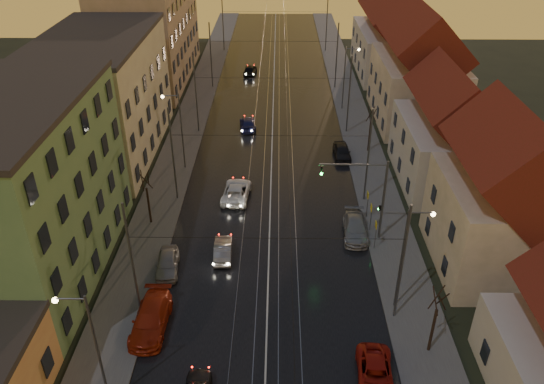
{
  "coord_description": "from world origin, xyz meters",
  "views": [
    {
      "loc": [
        0.67,
        -17.55,
        25.77
      ],
      "look_at": [
        0.18,
        21.22,
        2.49
      ],
      "focal_mm": 35.0,
      "sensor_mm": 36.0,
      "label": 1
    }
  ],
  "objects_px": {
    "driving_car_3": "(248,124)",
    "street_lamp_2": "(178,124)",
    "street_lamp_3": "(347,72)",
    "street_lamp_1": "(408,250)",
    "parked_right_0": "(375,374)",
    "driving_car_4": "(250,70)",
    "parked_left_3": "(167,263)",
    "driving_car_1": "(223,250)",
    "traffic_light_mast": "(372,191)",
    "driving_car_2": "(236,191)",
    "street_lamp_0": "(90,341)",
    "parked_left_2": "(151,319)",
    "parked_right_1": "(355,228)",
    "parked_right_2": "(342,151)"
  },
  "relations": [
    {
      "from": "street_lamp_1",
      "to": "driving_car_4",
      "type": "height_order",
      "value": "street_lamp_1"
    },
    {
      "from": "street_lamp_2",
      "to": "parked_right_0",
      "type": "xyz_separation_m",
      "value": [
        15.56,
        -26.36,
        -4.26
      ]
    },
    {
      "from": "driving_car_3",
      "to": "street_lamp_0",
      "type": "bearing_deg",
      "value": 74.0
    },
    {
      "from": "driving_car_2",
      "to": "driving_car_1",
      "type": "bearing_deg",
      "value": 91.97
    },
    {
      "from": "parked_left_2",
      "to": "parked_left_3",
      "type": "relative_size",
      "value": 1.33
    },
    {
      "from": "parked_right_0",
      "to": "driving_car_4",
      "type": "bearing_deg",
      "value": 104.7
    },
    {
      "from": "street_lamp_2",
      "to": "street_lamp_3",
      "type": "xyz_separation_m",
      "value": [
        18.21,
        16.0,
        0.0
      ]
    },
    {
      "from": "traffic_light_mast",
      "to": "street_lamp_3",
      "type": "bearing_deg",
      "value": 87.73
    },
    {
      "from": "street_lamp_2",
      "to": "driving_car_3",
      "type": "bearing_deg",
      "value": 57.95
    },
    {
      "from": "driving_car_2",
      "to": "parked_right_0",
      "type": "height_order",
      "value": "driving_car_2"
    },
    {
      "from": "driving_car_2",
      "to": "parked_right_0",
      "type": "xyz_separation_m",
      "value": [
        9.6,
        -20.68,
        -0.07
      ]
    },
    {
      "from": "driving_car_2",
      "to": "street_lamp_3",
      "type": "bearing_deg",
      "value": -114.63
    },
    {
      "from": "driving_car_3",
      "to": "street_lamp_2",
      "type": "bearing_deg",
      "value": 51.23
    },
    {
      "from": "parked_left_3",
      "to": "driving_car_1",
      "type": "bearing_deg",
      "value": 18.96
    },
    {
      "from": "street_lamp_1",
      "to": "driving_car_4",
      "type": "bearing_deg",
      "value": 104.29
    },
    {
      "from": "street_lamp_2",
      "to": "street_lamp_1",
      "type": "bearing_deg",
      "value": -47.68
    },
    {
      "from": "driving_car_3",
      "to": "parked_right_2",
      "type": "relative_size",
      "value": 1.05
    },
    {
      "from": "parked_left_2",
      "to": "parked_right_2",
      "type": "xyz_separation_m",
      "value": [
        15.01,
        24.78,
        -0.07
      ]
    },
    {
      "from": "driving_car_3",
      "to": "parked_left_3",
      "type": "height_order",
      "value": "parked_left_3"
    },
    {
      "from": "parked_right_1",
      "to": "driving_car_2",
      "type": "bearing_deg",
      "value": 153.91
    },
    {
      "from": "street_lamp_0",
      "to": "parked_right_0",
      "type": "height_order",
      "value": "street_lamp_0"
    },
    {
      "from": "driving_car_3",
      "to": "parked_left_2",
      "type": "relative_size",
      "value": 0.82
    },
    {
      "from": "street_lamp_0",
      "to": "street_lamp_3",
      "type": "xyz_separation_m",
      "value": [
        18.21,
        44.0,
        0.0
      ]
    },
    {
      "from": "driving_car_1",
      "to": "parked_left_3",
      "type": "xyz_separation_m",
      "value": [
        -4.01,
        -1.82,
        0.05
      ]
    },
    {
      "from": "driving_car_1",
      "to": "parked_right_0",
      "type": "relative_size",
      "value": 0.84
    },
    {
      "from": "street_lamp_1",
      "to": "street_lamp_2",
      "type": "distance_m",
      "value": 27.05
    },
    {
      "from": "parked_left_2",
      "to": "parked_right_0",
      "type": "height_order",
      "value": "parked_left_2"
    },
    {
      "from": "street_lamp_2",
      "to": "street_lamp_0",
      "type": "bearing_deg",
      "value": -90.0
    },
    {
      "from": "driving_car_3",
      "to": "street_lamp_3",
      "type": "bearing_deg",
      "value": -159.77
    },
    {
      "from": "street_lamp_1",
      "to": "street_lamp_3",
      "type": "relative_size",
      "value": 1.0
    },
    {
      "from": "street_lamp_0",
      "to": "traffic_light_mast",
      "type": "relative_size",
      "value": 1.11
    },
    {
      "from": "street_lamp_2",
      "to": "driving_car_1",
      "type": "relative_size",
      "value": 2.1
    },
    {
      "from": "driving_car_1",
      "to": "parked_right_2",
      "type": "height_order",
      "value": "parked_right_2"
    },
    {
      "from": "driving_car_1",
      "to": "driving_car_4",
      "type": "xyz_separation_m",
      "value": [
        0.0,
        44.27,
        0.07
      ]
    },
    {
      "from": "street_lamp_1",
      "to": "driving_car_4",
      "type": "relative_size",
      "value": 1.95
    },
    {
      "from": "driving_car_4",
      "to": "parked_right_1",
      "type": "relative_size",
      "value": 0.85
    },
    {
      "from": "street_lamp_2",
      "to": "parked_right_1",
      "type": "height_order",
      "value": "street_lamp_2"
    },
    {
      "from": "driving_car_4",
      "to": "parked_left_2",
      "type": "height_order",
      "value": "parked_left_2"
    },
    {
      "from": "street_lamp_1",
      "to": "driving_car_1",
      "type": "height_order",
      "value": "street_lamp_1"
    },
    {
      "from": "street_lamp_1",
      "to": "parked_left_3",
      "type": "relative_size",
      "value": 2.0
    },
    {
      "from": "street_lamp_2",
      "to": "parked_left_3",
      "type": "height_order",
      "value": "street_lamp_2"
    },
    {
      "from": "traffic_light_mast",
      "to": "parked_left_3",
      "type": "relative_size",
      "value": 1.8
    },
    {
      "from": "traffic_light_mast",
      "to": "driving_car_2",
      "type": "height_order",
      "value": "traffic_light_mast"
    },
    {
      "from": "traffic_light_mast",
      "to": "parked_right_1",
      "type": "distance_m",
      "value": 4.04
    },
    {
      "from": "driving_car_3",
      "to": "parked_right_2",
      "type": "distance_m",
      "value": 12.64
    },
    {
      "from": "street_lamp_3",
      "to": "driving_car_4",
      "type": "distance_m",
      "value": 19.22
    },
    {
      "from": "street_lamp_3",
      "to": "parked_left_3",
      "type": "bearing_deg",
      "value": -117.36
    },
    {
      "from": "driving_car_3",
      "to": "traffic_light_mast",
      "type": "bearing_deg",
      "value": 109.76
    },
    {
      "from": "parked_right_0",
      "to": "parked_right_2",
      "type": "bearing_deg",
      "value": 92.68
    },
    {
      "from": "driving_car_3",
      "to": "parked_right_0",
      "type": "distance_m",
      "value": 37.44
    }
  ]
}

